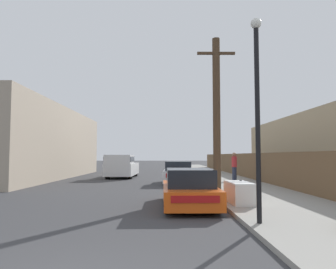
% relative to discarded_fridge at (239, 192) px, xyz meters
% --- Properties ---
extents(sidewalk_curb, '(4.20, 63.00, 0.12)m').
position_rel_discarded_fridge_xyz_m(sidewalk_curb, '(1.51, 16.50, -0.41)').
color(sidewalk_curb, gray).
rests_on(sidewalk_curb, ground).
extents(discarded_fridge, '(0.76, 1.77, 0.73)m').
position_rel_discarded_fridge_xyz_m(discarded_fridge, '(0.00, 0.00, 0.00)').
color(discarded_fridge, silver).
rests_on(discarded_fridge, sidewalk_curb).
extents(parked_sports_car_red, '(1.76, 4.49, 1.28)m').
position_rel_discarded_fridge_xyz_m(parked_sports_car_red, '(-1.71, -0.07, 0.11)').
color(parked_sports_car_red, '#E05114').
rests_on(parked_sports_car_red, ground).
extents(car_parked_mid, '(1.91, 4.09, 1.37)m').
position_rel_discarded_fridge_xyz_m(car_parked_mid, '(-1.73, 9.09, 0.17)').
color(car_parked_mid, silver).
rests_on(car_parked_mid, ground).
extents(pickup_truck, '(2.19, 5.26, 1.78)m').
position_rel_discarded_fridge_xyz_m(pickup_truck, '(-5.93, 14.46, 0.42)').
color(pickup_truck, silver).
rests_on(pickup_truck, ground).
extents(utility_pole, '(1.80, 0.35, 7.18)m').
position_rel_discarded_fridge_xyz_m(utility_pole, '(-0.10, 4.07, 3.32)').
color(utility_pole, '#4C3826').
rests_on(utility_pole, sidewalk_curb).
extents(street_lamp, '(0.26, 0.26, 4.98)m').
position_rel_discarded_fridge_xyz_m(street_lamp, '(-0.28, -3.33, 2.52)').
color(street_lamp, black).
rests_on(street_lamp, sidewalk_curb).
extents(wooden_fence, '(0.08, 42.96, 1.77)m').
position_rel_discarded_fridge_xyz_m(wooden_fence, '(3.46, 13.92, 0.53)').
color(wooden_fence, brown).
rests_on(wooden_fence, sidewalk_curb).
extents(building_left_block, '(7.00, 19.66, 5.35)m').
position_rel_discarded_fridge_xyz_m(building_left_block, '(-13.41, 14.24, 2.20)').
color(building_left_block, tan).
rests_on(building_left_block, ground).
extents(building_right_house, '(6.00, 17.96, 4.49)m').
position_rel_discarded_fridge_xyz_m(building_right_house, '(9.09, 12.42, 1.77)').
color(building_right_house, tan).
rests_on(building_right_house, ground).
extents(pedestrian, '(0.34, 0.34, 1.80)m').
position_rel_discarded_fridge_xyz_m(pedestrian, '(1.96, 10.07, 0.58)').
color(pedestrian, '#282D42').
rests_on(pedestrian, sidewalk_curb).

